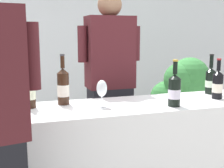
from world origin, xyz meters
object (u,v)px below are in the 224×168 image
Objects in this scene: wine_bottle_2 at (0,97)px; person_server at (110,96)px; wine_bottle_5 at (174,90)px; wine_bottle_3 at (218,85)px; potted_shrub at (183,88)px; wine_bottle_4 at (63,87)px; wine_bottle_6 at (29,90)px; wine_glass at (102,89)px; wine_bottle_0 at (210,80)px.

person_server is at bearing 36.03° from wine_bottle_2.
person_server is (-0.25, 0.69, -0.17)m from wine_bottle_5.
wine_bottle_3 is 0.27× the size of potted_shrub.
wine_bottle_4 is 0.23m from wine_bottle_6.
wine_bottle_5 is 1.55m from potted_shrub.
wine_bottle_2 reaches higher than potted_shrub.
wine_bottle_2 is at bearing -143.97° from person_server.
wine_bottle_5 is 0.95× the size of wine_bottle_6.
wine_bottle_6 is 0.19× the size of person_server.
wine_bottle_3 is 0.44m from wine_bottle_5.
wine_bottle_4 is at bearing 28.05° from wine_bottle_2.
wine_bottle_2 is 0.31× the size of potted_shrub.
potted_shrub is at bearing 71.00° from wine_bottle_3.
wine_bottle_6 is (-1.36, 0.13, 0.01)m from wine_bottle_3.
wine_bottle_4 reaches higher than wine_glass.
wine_bottle_0 is at bearing -108.95° from potted_shrub.
potted_shrub is (1.77, 1.05, -0.26)m from wine_bottle_6.
wine_glass is 0.11× the size of person_server.
wine_bottle_2 is at bearing 176.77° from wine_bottle_5.
wine_bottle_0 is at bearing 1.88° from wine_bottle_6.
wine_bottle_4 is at bearing -179.41° from wine_bottle_0.
wine_bottle_0 is 1.20m from wine_bottle_4.
wine_bottle_6 is (-0.94, 0.24, 0.01)m from wine_bottle_5.
wine_bottle_3 is at bearing -109.00° from potted_shrub.
wine_bottle_2 is 0.20× the size of person_server.
wine_bottle_0 reaches higher than potted_shrub.
wine_bottle_6 is 0.84m from person_server.
wine_bottle_4 reaches higher than potted_shrub.
wine_bottle_5 is 0.49m from wine_glass.
wine_bottle_4 is 0.65m from person_server.
wine_bottle_3 is at bearing 1.80° from wine_bottle_2.
wine_bottle_5 reaches higher than potted_shrub.
wine_bottle_2 is 1.11m from wine_bottle_5.
wine_bottle_3 is at bearing -109.30° from wine_bottle_0.
person_server reaches higher than wine_bottle_5.
wine_bottle_5 is at bearing -15.02° from wine_glass.
wine_bottle_3 is at bearing -8.20° from wine_bottle_4.
wine_bottle_2 is 0.99× the size of wine_bottle_4.
person_server is (0.86, 0.63, -0.18)m from wine_bottle_2.
potted_shrub reaches higher than wine_glass.
wine_glass is at bearing 164.98° from wine_bottle_5.
wine_bottle_5 is (0.71, -0.27, -0.01)m from wine_bottle_4.
person_server reaches higher than potted_shrub.
wine_bottle_3 is 0.18× the size of person_server.
wine_glass is at bearing -111.88° from person_server.
wine_bottle_2 is 1.14× the size of wine_bottle_3.
wine_bottle_0 is 0.97m from wine_glass.
person_server is (0.69, 0.45, -0.18)m from wine_bottle_6.
wine_bottle_3 is 1.37m from wine_bottle_6.
person_server reaches higher than wine_bottle_4.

